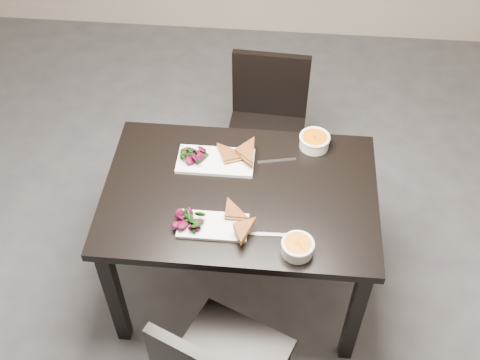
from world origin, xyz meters
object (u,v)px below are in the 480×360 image
Objects in this scene: table at (240,205)px; soup_bowl_near at (298,247)px; chair_far at (267,121)px; soup_bowl_far at (315,141)px; plate_near at (213,226)px; plate_far at (216,161)px.

soup_bowl_near is (0.26, -0.30, 0.13)m from table.
chair_far reaches higher than soup_bowl_near.
soup_bowl_near is 0.62m from soup_bowl_far.
chair_far reaches higher than soup_bowl_far.
soup_bowl_near is (0.35, -0.09, 0.03)m from plate_near.
plate_near is 0.83× the size of plate_far.
table is at bearing -92.94° from chair_far.
plate_near is at bearing -97.02° from chair_far.
table is 1.41× the size of chair_far.
table is at bearing -135.89° from soup_bowl_far.
plate_far is at bearing -105.88° from chair_far.
soup_bowl_near is at bearing -14.98° from plate_near.
plate_far reaches higher than table.
plate_far is at bearing 129.50° from soup_bowl_near.
plate_far is (-0.13, 0.16, 0.11)m from table.
soup_bowl_far reaches higher than plate_near.
soup_bowl_far is at bearing 51.48° from plate_near.
chair_far is 0.70m from plate_far.
plate_near is 2.01× the size of soup_bowl_far.
soup_bowl_far is (0.06, 0.61, 0.00)m from soup_bowl_near.
chair_far is at bearing 70.92° from plate_far.
soup_bowl_near is at bearing -49.70° from table.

